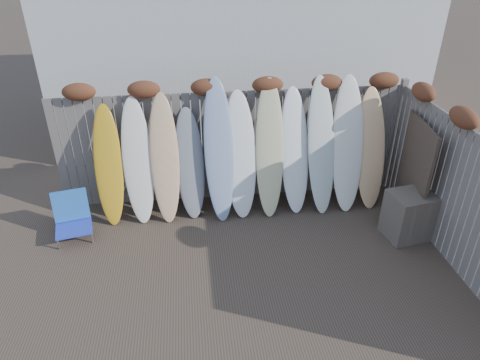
{
  "coord_description": "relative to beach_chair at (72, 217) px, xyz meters",
  "views": [
    {
      "loc": [
        -0.69,
        -4.39,
        4.21
      ],
      "look_at": [
        0.0,
        1.2,
        1.0
      ],
      "focal_mm": 32.0,
      "sensor_mm": 36.0,
      "label": 1
    }
  ],
  "objects": [
    {
      "name": "ground",
      "position": [
        2.65,
        -1.51,
        -0.34
      ],
      "size": [
        80.0,
        80.0,
        0.0
      ],
      "primitive_type": "plane",
      "color": "#493A2D"
    },
    {
      "name": "back_fence",
      "position": [
        2.71,
        0.88,
        0.85
      ],
      "size": [
        6.05,
        0.28,
        2.24
      ],
      "color": "slate",
      "rests_on": "ground"
    },
    {
      "name": "right_fence",
      "position": [
        5.65,
        -1.26,
        0.81
      ],
      "size": [
        0.28,
        4.4,
        2.24
      ],
      "color": "slate",
      "rests_on": "ground"
    },
    {
      "name": "beach_chair",
      "position": [
        0.0,
        0.0,
        0.0
      ],
      "size": [
        0.65,
        0.68,
        0.72
      ],
      "color": "blue",
      "rests_on": "ground"
    },
    {
      "name": "wooden_crate",
      "position": [
        5.3,
        -0.69,
        0.05
      ],
      "size": [
        0.74,
        0.65,
        0.77
      ],
      "primitive_type": "cube",
      "rotation": [
        0.0,
        0.0,
        0.16
      ],
      "color": "#4F433B",
      "rests_on": "ground"
    },
    {
      "name": "lattice_panel",
      "position": [
        5.48,
        -0.26,
        0.54
      ],
      "size": [
        0.22,
        1.17,
        1.76
      ],
      "primitive_type": "cube",
      "rotation": [
        0.0,
        0.0,
        -0.14
      ],
      "color": "brown",
      "rests_on": "ground"
    },
    {
      "name": "surfboard_0",
      "position": [
        0.59,
        0.46,
        0.63
      ],
      "size": [
        0.46,
        0.69,
        1.93
      ],
      "primitive_type": "ellipsoid",
      "rotation": [
        -0.31,
        0.0,
        -0.01
      ],
      "color": "gold",
      "rests_on": "ground"
    },
    {
      "name": "surfboard_1",
      "position": [
        1.07,
        0.47,
        0.68
      ],
      "size": [
        0.52,
        0.74,
        2.03
      ],
      "primitive_type": "ellipsoid",
      "rotation": [
        -0.31,
        0.0,
        0.06
      ],
      "color": "white",
      "rests_on": "ground"
    },
    {
      "name": "surfboard_2",
      "position": [
        1.51,
        0.45,
        0.7
      ],
      "size": [
        0.47,
        0.74,
        2.08
      ],
      "primitive_type": "ellipsoid",
      "rotation": [
        -0.31,
        0.0,
        -0.01
      ],
      "color": "#F6B290",
      "rests_on": "ground"
    },
    {
      "name": "surfboard_3",
      "position": [
        1.91,
        0.48,
        0.57
      ],
      "size": [
        0.52,
        0.68,
        1.82
      ],
      "primitive_type": "ellipsoid",
      "rotation": [
        -0.31,
        0.0,
        0.07
      ],
      "color": "gray",
      "rests_on": "ground"
    },
    {
      "name": "surfboard_4",
      "position": [
        2.4,
        0.42,
        0.81
      ],
      "size": [
        0.51,
        0.82,
        2.3
      ],
      "primitive_type": "ellipsoid",
      "rotation": [
        -0.31,
        0.0,
        0.03
      ],
      "color": "#899FC2",
      "rests_on": "ground"
    },
    {
      "name": "surfboard_5",
      "position": [
        2.75,
        0.44,
        0.7
      ],
      "size": [
        0.55,
        0.75,
        2.08
      ],
      "primitive_type": "ellipsoid",
      "rotation": [
        -0.31,
        0.0,
        0.03
      ],
      "color": "white",
      "rests_on": "ground"
    },
    {
      "name": "surfboard_6",
      "position": [
        3.24,
        0.44,
        0.79
      ],
      "size": [
        0.52,
        0.82,
        2.25
      ],
      "primitive_type": "ellipsoid",
      "rotation": [
        -0.31,
        0.0,
        -0.07
      ],
      "color": "beige",
      "rests_on": "ground"
    },
    {
      "name": "surfboard_7",
      "position": [
        3.68,
        0.47,
        0.71
      ],
      "size": [
        0.54,
        0.77,
        2.09
      ],
      "primitive_type": "ellipsoid",
      "rotation": [
        -0.31,
        0.0,
        0.07
      ],
      "color": "white",
      "rests_on": "ground"
    },
    {
      "name": "surfboard_8",
      "position": [
        4.13,
        0.43,
        0.8
      ],
      "size": [
        0.52,
        0.82,
        2.27
      ],
      "primitive_type": "ellipsoid",
      "rotation": [
        -0.31,
        0.0,
        0.06
      ],
      "color": "silver",
      "rests_on": "ground"
    },
    {
      "name": "surfboard_9",
      "position": [
        4.6,
        0.44,
        0.79
      ],
      "size": [
        0.58,
        0.82,
        2.25
      ],
      "primitive_type": "ellipsoid",
      "rotation": [
        -0.31,
        0.0,
        -0.05
      ],
      "color": "white",
      "rests_on": "ground"
    },
    {
      "name": "surfboard_10",
      "position": [
        5.02,
        0.44,
        0.69
      ],
      "size": [
        0.53,
        0.74,
        2.05
      ],
      "primitive_type": "ellipsoid",
      "rotation": [
        -0.31,
        0.0,
        0.02
      ],
      "color": "#FFC588",
      "rests_on": "ground"
    }
  ]
}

